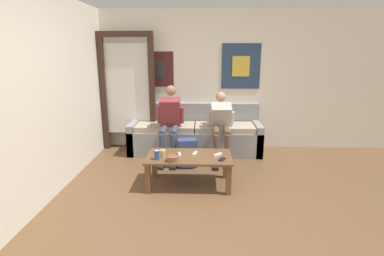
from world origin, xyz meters
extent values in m
plane|color=brown|center=(0.00, 0.00, 0.00)|extent=(18.00, 18.00, 0.00)
cube|color=silver|center=(0.00, 2.76, 1.27)|extent=(10.00, 0.05, 2.55)
cube|color=#471E1E|center=(-0.81, 2.73, 1.48)|extent=(0.60, 0.01, 0.64)
cube|color=#2D2D33|center=(-0.81, 2.72, 1.48)|extent=(0.27, 0.01, 0.29)
cube|color=navy|center=(0.73, 2.73, 1.54)|extent=(0.71, 0.01, 0.82)
cube|color=gold|center=(0.73, 2.72, 1.54)|extent=(0.32, 0.01, 0.37)
cube|color=silver|center=(-1.88, 0.00, 1.27)|extent=(0.05, 10.00, 2.55)
cube|color=#382319|center=(-1.79, 2.54, 1.02)|extent=(0.10, 0.10, 2.05)
cube|color=#382319|center=(-0.89, 2.54, 1.02)|extent=(0.10, 0.10, 2.05)
cube|color=#382319|center=(-1.34, 2.54, 2.10)|extent=(1.00, 0.10, 0.10)
cube|color=silver|center=(-1.34, 2.56, 1.13)|extent=(0.82, 0.02, 1.64)
cube|color=gray|center=(-0.10, 2.67, 0.43)|extent=(2.37, 0.13, 0.86)
cube|color=gray|center=(-0.10, 2.31, 0.22)|extent=(2.37, 0.60, 0.44)
cube|color=gray|center=(-1.22, 2.31, 0.28)|extent=(0.12, 0.60, 0.56)
cube|color=gray|center=(1.02, 2.31, 0.28)|extent=(0.12, 0.60, 0.56)
cube|color=#B2A38E|center=(-0.63, 2.31, 0.49)|extent=(1.04, 0.56, 0.10)
cube|color=#B2A38E|center=(0.43, 2.31, 0.49)|extent=(1.04, 0.56, 0.10)
cube|color=brown|center=(-0.14, 0.96, 0.42)|extent=(1.16, 0.64, 0.03)
cube|color=brown|center=(-0.67, 1.23, 0.20)|extent=(0.07, 0.07, 0.40)
cube|color=brown|center=(0.38, 1.23, 0.20)|extent=(0.07, 0.07, 0.40)
cube|color=brown|center=(-0.67, 0.70, 0.20)|extent=(0.07, 0.07, 0.40)
cube|color=brown|center=(0.38, 0.70, 0.20)|extent=(0.07, 0.07, 0.40)
cylinder|color=#384256|center=(-0.61, 1.86, 0.54)|extent=(0.11, 0.42, 0.11)
cylinder|color=#384256|center=(-0.61, 1.65, 0.28)|extent=(0.10, 0.10, 0.51)
cube|color=#232328|center=(-0.61, 1.58, 0.03)|extent=(0.11, 0.25, 0.05)
cylinder|color=#384256|center=(-0.43, 1.86, 0.54)|extent=(0.11, 0.42, 0.11)
cylinder|color=#384256|center=(-0.43, 1.65, 0.28)|extent=(0.10, 0.10, 0.51)
cube|color=#232328|center=(-0.43, 1.58, 0.03)|extent=(0.11, 0.25, 0.05)
cube|color=maroon|center=(-0.52, 2.14, 0.78)|extent=(0.35, 0.36, 0.55)
sphere|color=#9E7556|center=(-0.52, 2.25, 1.15)|extent=(0.18, 0.18, 0.18)
cylinder|color=maroon|center=(-0.71, 2.15, 0.74)|extent=(0.08, 0.12, 0.29)
cylinder|color=maroon|center=(-0.32, 2.15, 0.74)|extent=(0.08, 0.12, 0.29)
cylinder|color=brown|center=(0.26, 1.86, 0.54)|extent=(0.11, 0.41, 0.11)
cylinder|color=brown|center=(0.26, 1.66, 0.28)|extent=(0.10, 0.10, 0.51)
cube|color=#232328|center=(0.26, 1.59, 0.03)|extent=(0.11, 0.25, 0.05)
cylinder|color=brown|center=(0.44, 1.86, 0.54)|extent=(0.11, 0.41, 0.11)
cylinder|color=brown|center=(0.44, 1.66, 0.28)|extent=(0.10, 0.10, 0.51)
cube|color=#232328|center=(0.44, 1.59, 0.03)|extent=(0.11, 0.25, 0.05)
cube|color=beige|center=(0.35, 2.17, 0.73)|extent=(0.36, 0.42, 0.49)
sphere|color=tan|center=(0.35, 2.34, 1.04)|extent=(0.18, 0.18, 0.18)
cylinder|color=beige|center=(0.15, 2.20, 0.69)|extent=(0.08, 0.14, 0.25)
cylinder|color=beige|center=(0.54, 2.20, 0.69)|extent=(0.08, 0.14, 0.25)
cube|color=navy|center=(-0.21, 1.65, 0.23)|extent=(0.33, 0.25, 0.46)
cube|color=navy|center=(-0.19, 1.56, 0.13)|extent=(0.22, 0.11, 0.21)
cylinder|color=brown|center=(-0.34, 0.75, 0.46)|extent=(0.15, 0.15, 0.07)
torus|color=brown|center=(-0.34, 0.75, 0.49)|extent=(0.15, 0.15, 0.02)
cylinder|color=tan|center=(-0.50, 0.95, 0.47)|extent=(0.09, 0.09, 0.08)
cylinder|color=black|center=(-0.50, 0.95, 0.52)|extent=(0.00, 0.00, 0.01)
cylinder|color=#28479E|center=(-0.56, 0.80, 0.49)|extent=(0.07, 0.07, 0.12)
cylinder|color=silver|center=(-0.56, 0.80, 0.55)|extent=(0.06, 0.06, 0.00)
cube|color=white|center=(-0.27, 0.97, 0.44)|extent=(0.06, 0.15, 0.02)
cylinder|color=#333842|center=(-0.28, 1.01, 0.46)|extent=(0.01, 0.01, 0.00)
cube|color=white|center=(-0.06, 1.02, 0.44)|extent=(0.08, 0.15, 0.02)
cylinder|color=#333842|center=(-0.05, 1.06, 0.46)|extent=(0.01, 0.01, 0.00)
cube|color=white|center=(0.25, 0.99, 0.44)|extent=(0.12, 0.13, 0.02)
cylinder|color=#333842|center=(0.27, 1.01, 0.46)|extent=(0.01, 0.01, 0.00)
cube|color=black|center=(0.30, 0.82, 0.44)|extent=(0.11, 0.15, 0.01)
cube|color=black|center=(0.30, 0.82, 0.44)|extent=(0.10, 0.14, 0.00)
camera|label=1|loc=(0.05, -2.89, 1.82)|focal=28.00mm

